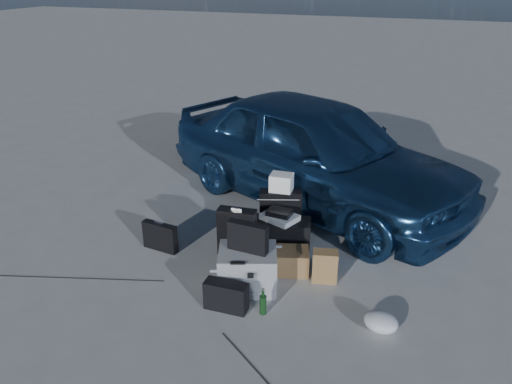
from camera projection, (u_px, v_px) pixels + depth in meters
ground at (231, 283)px, 5.16m from camera, size 60.00×60.00×0.00m
car at (315, 151)px, 6.65m from camera, size 4.66×3.30×1.47m
pelican_case at (248, 269)px, 5.02m from camera, size 0.71×0.64×0.42m
laptop_bag at (248, 237)px, 4.88m from camera, size 0.41×0.12×0.30m
briefcase at (160, 237)px, 5.70m from camera, size 0.44×0.14×0.33m
suitcase_left at (237, 232)px, 5.57m from camera, size 0.44×0.20×0.56m
suitcase_right at (280, 214)px, 5.95m from camera, size 0.52×0.34×0.59m
white_carton at (281, 182)px, 5.80m from camera, size 0.27×0.23×0.20m
duffel_bag at (279, 234)px, 5.74m from camera, size 0.76×0.47×0.35m
flat_box_white at (280, 217)px, 5.67m from camera, size 0.46×0.40×0.07m
flat_box_black at (280, 212)px, 5.64m from camera, size 0.28×0.21×0.06m
kraft_bag at (325, 266)px, 5.14m from camera, size 0.29×0.21×0.34m
cardboard_box at (292, 261)px, 5.31m from camera, size 0.42×0.39×0.26m
plastic_bag at (381, 322)px, 4.46m from camera, size 0.36×0.33×0.17m
messenger_bag at (226, 296)px, 4.72m from camera, size 0.42×0.17×0.29m
green_bottle at (263, 302)px, 4.66m from camera, size 0.08×0.08×0.26m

